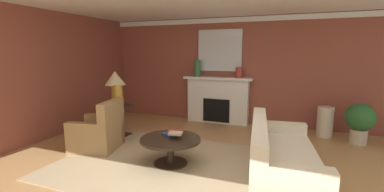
% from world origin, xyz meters
% --- Properties ---
extents(ground_plane, '(9.23, 9.23, 0.00)m').
position_xyz_m(ground_plane, '(0.00, 0.00, 0.00)').
color(ground_plane, tan).
extents(wall_fireplace, '(7.70, 0.12, 2.73)m').
position_xyz_m(wall_fireplace, '(0.00, 3.17, 1.36)').
color(wall_fireplace, brown).
rests_on(wall_fireplace, ground_plane).
extents(wall_window, '(0.12, 6.83, 2.73)m').
position_xyz_m(wall_window, '(-3.61, 0.30, 1.36)').
color(wall_window, brown).
rests_on(wall_window, ground_plane).
extents(crown_moulding, '(7.70, 0.08, 0.12)m').
position_xyz_m(crown_moulding, '(0.00, 3.09, 2.65)').
color(crown_moulding, white).
extents(area_rug, '(3.71, 2.67, 0.01)m').
position_xyz_m(area_rug, '(-0.51, 0.09, 0.01)').
color(area_rug, tan).
rests_on(area_rug, ground_plane).
extents(fireplace, '(1.80, 0.35, 1.21)m').
position_xyz_m(fireplace, '(-0.52, 2.96, 0.57)').
color(fireplace, white).
rests_on(fireplace, ground_plane).
extents(mantel_mirror, '(1.16, 0.04, 1.06)m').
position_xyz_m(mantel_mirror, '(-0.52, 3.08, 1.89)').
color(mantel_mirror, silver).
extents(sofa, '(1.16, 2.20, 0.85)m').
position_xyz_m(sofa, '(1.21, 0.17, 0.30)').
color(sofa, beige).
rests_on(sofa, ground_plane).
extents(armchair_near_window, '(0.95, 0.95, 0.95)m').
position_xyz_m(armchair_near_window, '(-2.11, 0.24, 0.31)').
color(armchair_near_window, '#9E7A4C').
rests_on(armchair_near_window, ground_plane).
extents(coffee_table, '(1.00, 1.00, 0.45)m').
position_xyz_m(coffee_table, '(-0.51, 0.09, 0.34)').
color(coffee_table, '#2D2319').
rests_on(coffee_table, ground_plane).
extents(side_table, '(0.56, 0.56, 0.70)m').
position_xyz_m(side_table, '(-2.26, 1.01, 0.40)').
color(side_table, '#2D2319').
rests_on(side_table, ground_plane).
extents(table_lamp, '(0.44, 0.44, 0.75)m').
position_xyz_m(table_lamp, '(-2.26, 1.01, 1.22)').
color(table_lamp, '#B28E38').
rests_on(table_lamp, side_table).
extents(vase_on_side_table, '(0.19, 0.19, 0.47)m').
position_xyz_m(vase_on_side_table, '(-2.11, 0.89, 0.93)').
color(vase_on_side_table, '#B7892D').
rests_on(vase_on_side_table, side_table).
extents(vase_mantel_left, '(0.16, 0.16, 0.43)m').
position_xyz_m(vase_mantel_left, '(-1.07, 2.91, 1.43)').
color(vase_mantel_left, '#33703D').
rests_on(vase_mantel_left, fireplace).
extents(vase_mantel_right, '(0.16, 0.16, 0.27)m').
position_xyz_m(vase_mantel_right, '(0.03, 2.91, 1.34)').
color(vase_mantel_right, '#9E3328').
rests_on(vase_mantel_right, fireplace).
extents(vase_tall_corner, '(0.33, 0.33, 0.67)m').
position_xyz_m(vase_tall_corner, '(2.02, 2.66, 0.33)').
color(vase_tall_corner, beige).
rests_on(vase_tall_corner, ground_plane).
extents(book_red_cover, '(0.26, 0.21, 0.04)m').
position_xyz_m(book_red_cover, '(-0.59, 0.21, 0.47)').
color(book_red_cover, navy).
rests_on(book_red_cover, coffee_table).
extents(book_art_folio, '(0.30, 0.26, 0.04)m').
position_xyz_m(book_art_folio, '(-0.50, 0.27, 0.51)').
color(book_art_folio, maroon).
rests_on(book_art_folio, coffee_table).
extents(book_small_novel, '(0.24, 0.20, 0.04)m').
position_xyz_m(book_small_novel, '(-0.40, 0.07, 0.55)').
color(book_small_novel, tan).
rests_on(book_small_novel, coffee_table).
extents(potted_plant, '(0.56, 0.56, 0.83)m').
position_xyz_m(potted_plant, '(2.62, 2.39, 0.49)').
color(potted_plant, '#BCB29E').
rests_on(potted_plant, ground_plane).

